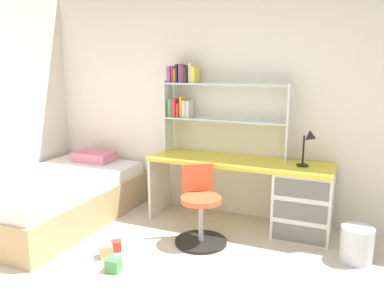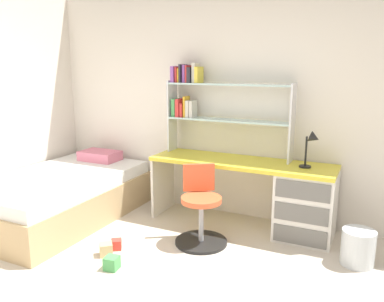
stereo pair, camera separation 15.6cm
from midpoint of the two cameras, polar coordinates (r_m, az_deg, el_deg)
name	(u,v)px [view 1 (the left image)]	position (r m, az deg, el deg)	size (l,w,h in m)	color
room_shell	(98,108)	(4.03, -14.58, 6.02)	(6.19, 5.63, 2.65)	silver
desk	(286,195)	(4.23, 12.47, -6.31)	(1.98, 0.57, 0.73)	gold
bookshelf_hutch	(206,100)	(4.46, 0.99, 7.40)	(1.44, 0.22, 1.03)	silver
desk_lamp	(310,143)	(4.04, 15.67, 1.16)	(0.20, 0.17, 0.38)	black
swivel_chair	(200,213)	(3.94, 0.08, -9.06)	(0.52, 0.52, 0.77)	black
bed_platform	(56,198)	(4.77, -20.09, -6.44)	(1.24, 2.00, 0.65)	tan
waste_bin	(357,244)	(3.90, 21.72, -12.47)	(0.29, 0.29, 0.32)	silver
toy_block_red_0	(116,246)	(3.95, -12.11, -13.34)	(0.10, 0.10, 0.10)	red
toy_block_natural_1	(106,251)	(3.85, -13.53, -13.97)	(0.12, 0.12, 0.12)	tan
toy_block_green_2	(114,265)	(3.60, -12.60, -15.83)	(0.12, 0.12, 0.12)	#479E51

